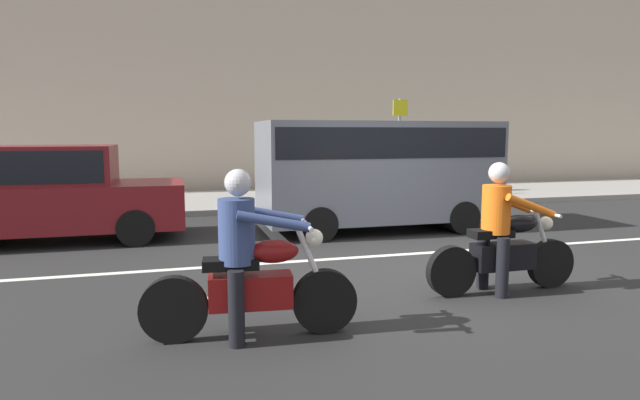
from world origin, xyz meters
name	(u,v)px	position (x,y,z in m)	size (l,w,h in m)	color
ground_plane	(418,269)	(0.00, 0.00, 0.00)	(80.00, 80.00, 0.00)	black
sidewalk_slab	(295,199)	(0.00, 8.00, 0.07)	(40.00, 4.40, 0.14)	gray
building_facade	(271,1)	(0.00, 11.40, 6.31)	(40.00, 1.40, 12.62)	#B7A893
lane_marking_stripe	(397,255)	(0.06, 0.90, 0.00)	(18.00, 0.14, 0.01)	silver
motorcycle_with_rider_orange_stripe	(502,240)	(0.48, -1.28, 0.65)	(2.02, 0.70, 1.59)	black
motorcycle_with_rider_denim_blue	(249,270)	(-2.70, -1.92, 0.66)	(2.05, 0.70, 1.61)	black
parked_van_slate_gray	(377,168)	(0.59, 3.11, 1.26)	(4.63, 1.96, 2.16)	slate
parked_sedan_maroon	(52,193)	(-5.43, 3.54, 0.88)	(4.36, 1.82, 1.72)	maroon
street_sign_post	(400,138)	(2.85, 7.15, 1.80)	(0.44, 0.08, 2.75)	gray
pedestrian_bystander	(457,159)	(5.11, 7.89, 1.16)	(0.34, 0.34, 1.75)	black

